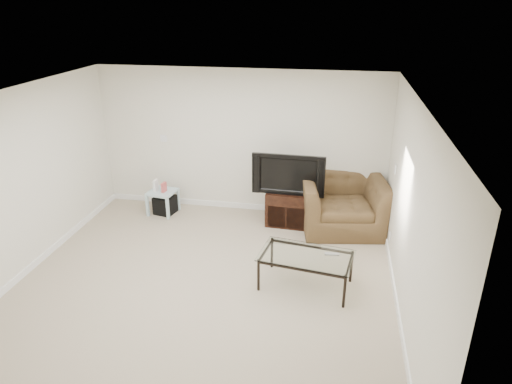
% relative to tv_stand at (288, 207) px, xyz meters
% --- Properties ---
extents(floor, '(5.00, 5.00, 0.00)m').
position_rel_tv_stand_xyz_m(floor, '(-0.90, -2.05, -0.30)').
color(floor, tan).
rests_on(floor, ground).
extents(ceiling, '(5.00, 5.00, 0.00)m').
position_rel_tv_stand_xyz_m(ceiling, '(-0.90, -2.05, 2.20)').
color(ceiling, white).
rests_on(ceiling, ground).
extents(wall_back, '(5.00, 0.02, 2.50)m').
position_rel_tv_stand_xyz_m(wall_back, '(-0.90, 0.45, 0.95)').
color(wall_back, silver).
rests_on(wall_back, ground).
extents(wall_left, '(0.02, 5.00, 2.50)m').
position_rel_tv_stand_xyz_m(wall_left, '(-3.40, -2.05, 0.95)').
color(wall_left, silver).
rests_on(wall_left, ground).
extents(wall_right, '(0.02, 5.00, 2.50)m').
position_rel_tv_stand_xyz_m(wall_right, '(1.60, -2.05, 0.95)').
color(wall_right, silver).
rests_on(wall_right, ground).
extents(plate_back, '(0.12, 0.02, 0.12)m').
position_rel_tv_stand_xyz_m(plate_back, '(-2.30, 0.44, 0.95)').
color(plate_back, white).
rests_on(plate_back, wall_back).
extents(plate_right_switch, '(0.02, 0.09, 0.13)m').
position_rel_tv_stand_xyz_m(plate_right_switch, '(1.59, -0.45, 0.95)').
color(plate_right_switch, white).
rests_on(plate_right_switch, wall_right).
extents(plate_right_outlet, '(0.02, 0.08, 0.12)m').
position_rel_tv_stand_xyz_m(plate_right_outlet, '(1.59, -0.75, 0.00)').
color(plate_right_outlet, white).
rests_on(plate_right_outlet, wall_right).
extents(tv_stand, '(0.73, 0.53, 0.59)m').
position_rel_tv_stand_xyz_m(tv_stand, '(0.00, 0.00, 0.00)').
color(tv_stand, black).
rests_on(tv_stand, floor).
extents(dvd_player, '(0.37, 0.27, 0.05)m').
position_rel_tv_stand_xyz_m(dvd_player, '(-0.00, -0.04, 0.20)').
color(dvd_player, black).
rests_on(dvd_player, tv_stand).
extents(television, '(1.10, 0.25, 0.68)m').
position_rel_tv_stand_xyz_m(television, '(-0.00, -0.03, 0.63)').
color(television, black).
rests_on(television, tv_stand).
extents(side_table, '(0.50, 0.50, 0.43)m').
position_rel_tv_stand_xyz_m(side_table, '(-2.23, 0.00, -0.08)').
color(side_table, '#AAC5D0').
rests_on(side_table, floor).
extents(subwoofer, '(0.39, 0.39, 0.33)m').
position_rel_tv_stand_xyz_m(subwoofer, '(-2.20, 0.01, -0.15)').
color(subwoofer, black).
rests_on(subwoofer, floor).
extents(game_console, '(0.05, 0.14, 0.19)m').
position_rel_tv_stand_xyz_m(game_console, '(-2.34, -0.00, 0.23)').
color(game_console, white).
rests_on(game_console, side_table).
extents(game_case, '(0.06, 0.13, 0.17)m').
position_rel_tv_stand_xyz_m(game_case, '(-2.18, -0.02, 0.21)').
color(game_case, '#CC4C4C').
rests_on(game_case, side_table).
extents(recliner, '(1.46, 1.07, 1.17)m').
position_rel_tv_stand_xyz_m(recliner, '(0.88, 0.00, 0.29)').
color(recliner, brown).
rests_on(recliner, floor).
extents(coffee_table, '(1.28, 0.85, 0.47)m').
position_rel_tv_stand_xyz_m(coffee_table, '(0.44, -1.79, -0.06)').
color(coffee_table, black).
rests_on(coffee_table, floor).
extents(remote, '(0.19, 0.06, 0.02)m').
position_rel_tv_stand_xyz_m(remote, '(0.76, -1.73, 0.18)').
color(remote, '#B2B2B7').
rests_on(remote, coffee_table).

